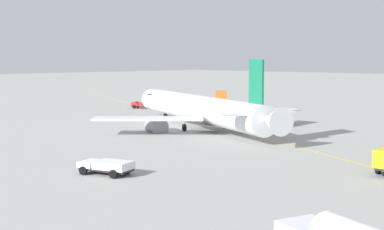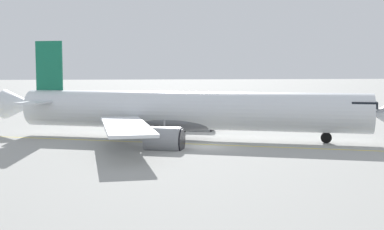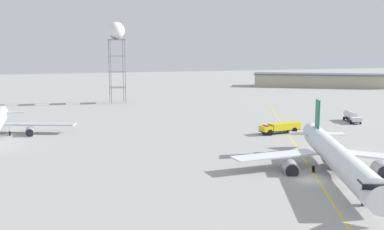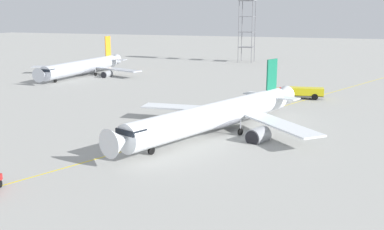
% 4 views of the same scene
% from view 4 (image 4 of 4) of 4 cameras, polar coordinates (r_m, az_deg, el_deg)
% --- Properties ---
extents(ground_plane, '(600.00, 600.00, 0.00)m').
position_cam_4_polar(ground_plane, '(72.64, -1.58, -2.14)').
color(ground_plane, '#9E9E99').
extents(airliner_main, '(32.69, 41.85, 11.07)m').
position_cam_4_polar(airliner_main, '(71.27, 3.30, -0.11)').
color(airliner_main, silver).
rests_on(airliner_main, ground_plane).
extents(airliner_secondary, '(38.00, 41.52, 11.45)m').
position_cam_4_polar(airliner_secondary, '(141.11, -13.56, 5.88)').
color(airliner_secondary, '#B2B7C1').
rests_on(airliner_secondary, ground_plane).
extents(fire_tender_truck, '(10.85, 4.16, 2.50)m').
position_cam_4_polar(fire_tender_truck, '(103.55, 13.47, 2.87)').
color(fire_tender_truck, '#232326').
rests_on(fire_tender_truck, ground_plane).
extents(taxiway_centreline, '(68.01, 168.28, 0.01)m').
position_cam_4_polar(taxiway_centreline, '(74.41, 1.30, -1.78)').
color(taxiway_centreline, yellow).
rests_on(taxiway_centreline, ground_plane).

